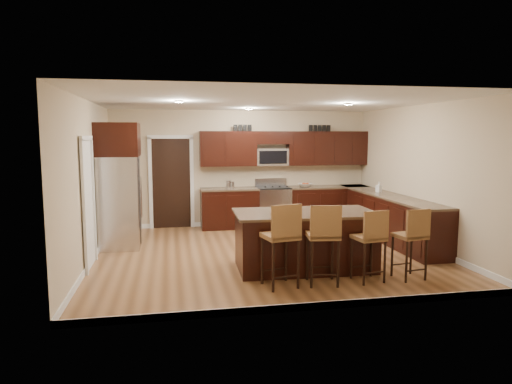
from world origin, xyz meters
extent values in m
plane|color=brown|center=(0.00, 0.00, 0.00)|extent=(6.00, 6.00, 0.00)
plane|color=silver|center=(0.00, 0.00, 2.70)|extent=(6.00, 6.00, 0.00)
plane|color=#C2AE8C|center=(0.00, 2.75, 1.35)|extent=(6.00, 0.00, 6.00)
plane|color=#C2AE8C|center=(-3.00, 0.00, 1.35)|extent=(0.00, 5.50, 5.50)
plane|color=#C2AE8C|center=(3.00, 0.00, 1.35)|extent=(0.00, 5.50, 5.50)
cube|color=black|center=(-0.35, 2.45, 0.44)|extent=(1.30, 0.60, 0.88)
cube|color=black|center=(2.03, 2.45, 0.44)|extent=(1.94, 0.60, 0.88)
cube|color=black|center=(2.70, 0.48, 0.44)|extent=(0.60, 3.35, 0.88)
cube|color=brown|center=(-0.35, 2.45, 0.90)|extent=(1.30, 0.63, 0.04)
cube|color=brown|center=(2.03, 2.45, 0.90)|extent=(1.94, 0.63, 0.04)
cube|color=brown|center=(2.70, 0.48, 0.90)|extent=(0.63, 3.35, 0.04)
cube|color=black|center=(-0.35, 2.58, 1.82)|extent=(1.30, 0.33, 0.80)
cube|color=black|center=(2.03, 2.58, 1.82)|extent=(1.94, 0.33, 0.80)
cube|color=black|center=(0.68, 2.58, 2.07)|extent=(0.76, 0.33, 0.30)
cube|color=silver|center=(0.68, 2.45, 0.45)|extent=(0.76, 0.64, 0.90)
cube|color=black|center=(0.68, 2.45, 0.91)|extent=(0.76, 0.60, 0.03)
cube|color=black|center=(0.68, 2.15, 0.45)|extent=(0.65, 0.01, 0.45)
cube|color=silver|center=(0.68, 2.72, 1.02)|extent=(0.76, 0.05, 0.18)
cube|color=silver|center=(0.68, 2.60, 1.62)|extent=(0.76, 0.31, 0.40)
cube|color=black|center=(-1.65, 2.73, 1.03)|extent=(0.85, 0.03, 2.06)
cube|color=white|center=(-2.98, -0.30, 1.02)|extent=(0.03, 0.80, 2.04)
cube|color=black|center=(0.41, -1.01, 0.44)|extent=(2.16, 1.14, 0.88)
cube|color=brown|center=(0.41, -1.01, 0.90)|extent=(2.26, 1.24, 0.04)
cube|color=black|center=(0.41, -1.01, 0.04)|extent=(2.08, 1.05, 0.09)
cube|color=olive|center=(-0.18, -1.79, 0.72)|extent=(0.53, 0.53, 0.06)
cube|color=olive|center=(-0.14, -1.99, 0.96)|extent=(0.45, 0.13, 0.48)
cylinder|color=black|center=(-0.38, -1.98, 0.35)|extent=(0.04, 0.04, 0.69)
cylinder|color=black|center=(0.01, -1.98, 0.35)|extent=(0.04, 0.04, 0.69)
cylinder|color=black|center=(-0.38, -1.60, 0.35)|extent=(0.04, 0.04, 0.69)
cylinder|color=black|center=(0.01, -1.60, 0.35)|extent=(0.04, 0.04, 0.69)
cube|color=olive|center=(0.44, -1.79, 0.70)|extent=(0.49, 0.49, 0.06)
cube|color=olive|center=(0.41, -1.99, 0.93)|extent=(0.44, 0.10, 0.47)
cylinder|color=black|center=(0.25, -1.98, 0.34)|extent=(0.04, 0.04, 0.67)
cylinder|color=black|center=(0.63, -1.98, 0.34)|extent=(0.04, 0.04, 0.67)
cylinder|color=black|center=(0.25, -1.61, 0.34)|extent=(0.04, 0.04, 0.67)
cylinder|color=black|center=(0.63, -1.61, 0.34)|extent=(0.04, 0.04, 0.67)
cube|color=olive|center=(1.14, -1.79, 0.64)|extent=(0.45, 0.45, 0.06)
cube|color=olive|center=(1.16, -1.97, 0.85)|extent=(0.40, 0.10, 0.43)
cylinder|color=black|center=(0.97, -1.96, 0.31)|extent=(0.03, 0.03, 0.62)
cylinder|color=black|center=(1.31, -1.96, 0.31)|extent=(0.03, 0.03, 0.62)
cylinder|color=black|center=(0.97, -1.62, 0.31)|extent=(0.03, 0.03, 0.62)
cylinder|color=black|center=(1.31, -1.62, 0.31)|extent=(0.03, 0.03, 0.62)
cube|color=silver|center=(-2.62, 1.00, 0.87)|extent=(0.72, 0.87, 1.74)
cube|color=black|center=(-2.26, 1.00, 0.87)|extent=(0.01, 0.02, 1.65)
cylinder|color=silver|center=(-2.23, 0.92, 0.95)|extent=(0.02, 0.02, 0.77)
cylinder|color=silver|center=(-2.23, 1.08, 0.95)|extent=(0.02, 0.02, 0.77)
cube|color=black|center=(-2.62, 1.00, 2.04)|extent=(0.78, 0.93, 0.61)
cube|color=brown|center=(0.65, 1.34, 0.01)|extent=(1.20, 1.03, 0.01)
imported|color=silver|center=(1.46, 2.45, 0.96)|extent=(0.36, 0.36, 0.08)
imported|color=#B2B2B2|center=(2.70, 1.15, 1.03)|extent=(0.13, 0.13, 0.22)
cylinder|color=silver|center=(-0.37, 2.45, 1.01)|extent=(0.12, 0.12, 0.18)
cylinder|color=silver|center=(-0.29, 2.45, 1.00)|extent=(0.11, 0.11, 0.15)
cylinder|color=white|center=(-0.09, -1.01, 0.97)|extent=(0.10, 0.10, 0.10)
cube|color=olive|center=(1.79, -1.79, 0.64)|extent=(0.45, 0.45, 0.06)
cube|color=olive|center=(1.81, -1.97, 0.85)|extent=(0.40, 0.10, 0.43)
cylinder|color=black|center=(1.62, -1.96, 0.31)|extent=(0.03, 0.03, 0.62)
cylinder|color=black|center=(1.96, -1.96, 0.31)|extent=(0.03, 0.03, 0.62)
cylinder|color=black|center=(1.62, -1.62, 0.31)|extent=(0.03, 0.03, 0.62)
cylinder|color=black|center=(1.96, -1.62, 0.31)|extent=(0.03, 0.03, 0.62)
camera|label=1|loc=(-1.67, -7.86, 2.11)|focal=32.00mm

